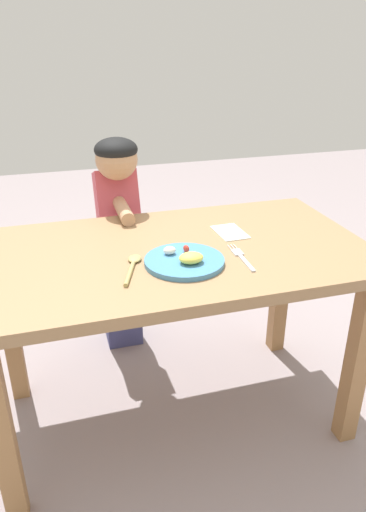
# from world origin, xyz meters

# --- Properties ---
(ground_plane) EXTENTS (8.00, 8.00, 0.00)m
(ground_plane) POSITION_xyz_m (0.00, 0.00, 0.00)
(ground_plane) COLOR gray
(dining_table) EXTENTS (1.38, 0.77, 0.75)m
(dining_table) POSITION_xyz_m (0.00, 0.00, 0.65)
(dining_table) COLOR #96724C
(dining_table) RESTS_ON ground_plane
(plate) EXTENTS (0.26, 0.26, 0.05)m
(plate) POSITION_xyz_m (0.01, -0.12, 0.76)
(plate) COLOR teal
(plate) RESTS_ON dining_table
(fork) EXTENTS (0.03, 0.21, 0.01)m
(fork) POSITION_xyz_m (0.20, -0.13, 0.75)
(fork) COLOR silver
(fork) RESTS_ON dining_table
(spoon) EXTENTS (0.10, 0.21, 0.01)m
(spoon) POSITION_xyz_m (-0.16, -0.10, 0.76)
(spoon) COLOR tan
(spoon) RESTS_ON dining_table
(person) EXTENTS (0.18, 0.41, 1.05)m
(person) POSITION_xyz_m (-0.11, 0.53, 0.59)
(person) COLOR #3B3D6F
(person) RESTS_ON ground_plane
(napkin) EXTENTS (0.11, 0.16, 0.00)m
(napkin) POSITION_xyz_m (0.25, 0.08, 0.75)
(napkin) COLOR white
(napkin) RESTS_ON dining_table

